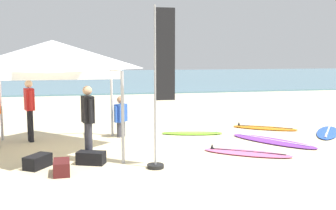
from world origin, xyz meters
name	(u,v)px	position (x,y,z in m)	size (l,w,h in m)	color
ground_plane	(173,147)	(0.00, 0.00, 0.00)	(80.00, 80.00, 0.00)	beige
sea	(103,77)	(0.00, 31.84, 0.05)	(80.00, 36.00, 0.10)	#568499
canopy_tent	(53,55)	(-2.98, 0.23, 2.39)	(3.19, 3.19, 2.75)	#B7B7BC
surfboard_pink	(247,153)	(1.56, -1.17, 0.04)	(2.10, 1.65, 0.19)	pink
surfboard_blue	(328,132)	(5.02, 0.66, 0.04)	(1.89, 2.18, 0.19)	blue
surfboard_lime	(192,133)	(0.94, 1.47, 0.04)	(1.91, 0.89, 0.19)	#7AD12D
surfboard_orange	(264,128)	(3.47, 1.78, 0.04)	(2.02, 1.59, 0.19)	orange
surfboard_purple	(272,141)	(2.80, -0.08, 0.04)	(1.95, 2.55, 0.19)	purple
person_red	(30,106)	(-3.72, 1.46, 0.99)	(0.32, 0.53, 1.71)	black
person_black	(88,118)	(-2.19, -0.94, 0.99)	(0.30, 0.54, 1.71)	#383842
person_blue	(121,115)	(-1.21, 1.56, 0.66)	(0.41, 0.42, 1.20)	#383842
banner_flag	(161,94)	(-0.71, -1.85, 1.57)	(0.60, 0.36, 3.40)	#99999E
gear_bag_near_tent	(38,161)	(-3.27, -1.30, 0.14)	(0.60, 0.32, 0.28)	black
gear_bag_by_pole	(91,158)	(-2.15, -1.24, 0.14)	(0.60, 0.32, 0.28)	black
gear_bag_on_sand	(62,167)	(-2.75, -1.86, 0.14)	(0.60, 0.32, 0.28)	#4C1919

